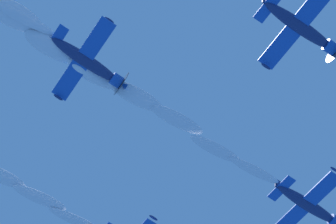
{
  "coord_description": "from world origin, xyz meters",
  "views": [
    {
      "loc": [
        40.36,
        11.3,
        1.86
      ],
      "look_at": [
        12.45,
        -6.09,
        60.81
      ],
      "focal_mm": 81.92,
      "sensor_mm": 36.0,
      "label": 1
    }
  ],
  "objects": [
    {
      "name": "airplane_lead",
      "position": [
        -2.01,
        0.25,
        59.04
      ],
      "size": [
        7.6,
        8.37,
        3.0
      ],
      "color": "navy"
    },
    {
      "name": "airplane_right_wingman",
      "position": [
        14.37,
        7.73,
        58.6
      ],
      "size": [
        7.61,
        8.41,
        3.05
      ],
      "color": "navy"
    },
    {
      "name": "airplane_slot_tail",
      "position": [
        20.28,
        -9.2,
        60.55
      ],
      "size": [
        7.63,
        8.41,
        3.31
      ],
      "color": "navy"
    },
    {
      "name": "smoke_trail_lead",
      "position": [
        27.19,
        -13.26,
        61.99
      ],
      "size": [
        40.09,
        19.77,
        5.87
      ],
      "color": "white"
    }
  ]
}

